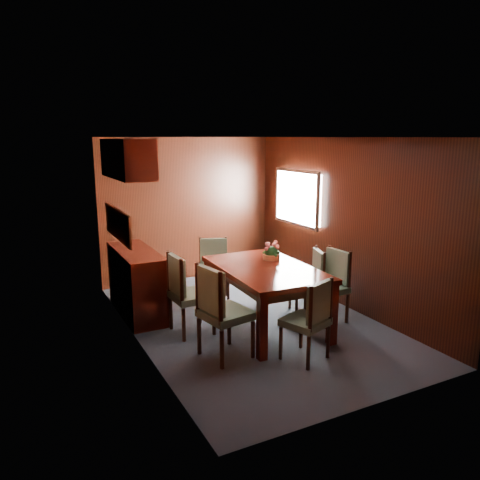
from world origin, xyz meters
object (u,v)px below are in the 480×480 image
chair_left_near (219,307)px  chair_head (311,316)px  chair_right_near (331,281)px  flower_centerpiece (271,251)px  dining_table (266,276)px  sideboard (137,282)px

chair_left_near → chair_head: (0.85, -0.51, -0.08)m
chair_left_near → chair_right_near: bearing=90.4°
chair_right_near → flower_centerpiece: 0.89m
chair_head → dining_table: bearing=67.9°
sideboard → chair_left_near: (0.45, -1.75, 0.15)m
chair_head → flower_centerpiece: 1.41m
flower_centerpiece → chair_head: bearing=-102.2°
dining_table → flower_centerpiece: (0.25, 0.30, 0.23)m
chair_right_near → chair_left_near: bearing=97.5°
dining_table → chair_right_near: 0.93m
sideboard → flower_centerpiece: flower_centerpiece is taller
sideboard → dining_table: 1.83m
sideboard → dining_table: bearing=-42.7°
chair_left_near → flower_centerpiece: 1.44m
sideboard → dining_table: sideboard is taller
chair_left_near → chair_right_near: 1.82m
dining_table → chair_right_near: bearing=-9.6°
chair_left_near → chair_right_near: size_ratio=1.11×
dining_table → chair_head: size_ratio=1.87×
dining_table → chair_left_near: (-0.88, -0.52, -0.09)m
chair_left_near → chair_head: bearing=48.8°
chair_left_near → flower_centerpiece: bearing=115.2°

